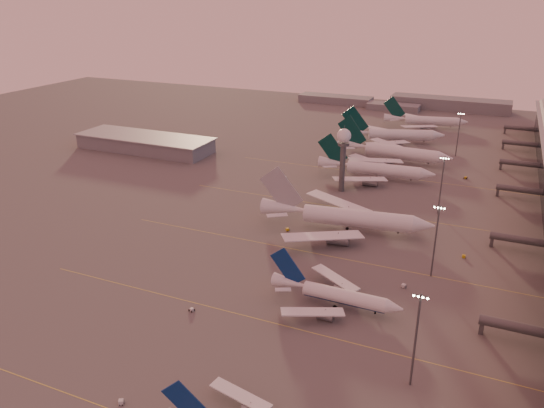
% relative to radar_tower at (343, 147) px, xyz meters
% --- Properties ---
extents(ground, '(700.00, 700.00, 0.00)m').
position_rel_radar_tower_xyz_m(ground, '(-5.00, -120.00, -20.95)').
color(ground, '#575455').
rests_on(ground, ground).
extents(taxiway_markings, '(180.00, 185.25, 0.02)m').
position_rel_radar_tower_xyz_m(taxiway_markings, '(25.00, -64.00, -20.94)').
color(taxiway_markings, gold).
rests_on(taxiway_markings, ground).
extents(hangar, '(82.00, 27.00, 8.50)m').
position_rel_radar_tower_xyz_m(hangar, '(-125.00, 20.00, -16.63)').
color(hangar, slate).
rests_on(hangar, ground).
extents(radar_tower, '(6.40, 6.40, 31.10)m').
position_rel_radar_tower_xyz_m(radar_tower, '(0.00, 0.00, 0.00)').
color(radar_tower, '#4F5155').
rests_on(radar_tower, ground).
extents(mast_a, '(3.60, 0.56, 25.00)m').
position_rel_radar_tower_xyz_m(mast_a, '(53.00, -120.00, -7.21)').
color(mast_a, '#4F5155').
rests_on(mast_a, ground).
extents(mast_b, '(3.60, 0.56, 25.00)m').
position_rel_radar_tower_xyz_m(mast_b, '(50.00, -65.00, -7.21)').
color(mast_b, '#4F5155').
rests_on(mast_b, ground).
extents(mast_c, '(3.60, 0.56, 25.00)m').
position_rel_radar_tower_xyz_m(mast_c, '(45.00, -10.00, -7.21)').
color(mast_c, '#4F5155').
rests_on(mast_c, ground).
extents(mast_d, '(3.60, 0.56, 25.00)m').
position_rel_radar_tower_xyz_m(mast_d, '(43.00, 80.00, -7.21)').
color(mast_d, '#4F5155').
rests_on(mast_d, ground).
extents(distant_horizon, '(165.00, 37.50, 9.00)m').
position_rel_radar_tower_xyz_m(distant_horizon, '(-2.38, 205.14, -17.06)').
color(distant_horizon, slate).
rests_on(distant_horizon, ground).
extents(narrowbody_mid, '(40.78, 32.58, 15.94)m').
position_rel_radar_tower_xyz_m(narrowbody_mid, '(26.42, -94.81, -17.72)').
color(narrowbody_mid, white).
rests_on(narrowbody_mid, ground).
extents(widebody_white, '(67.68, 53.90, 23.88)m').
position_rel_radar_tower_xyz_m(widebody_white, '(14.21, -41.95, -16.81)').
color(widebody_white, white).
rests_on(widebody_white, ground).
extents(greentail_a, '(58.46, 47.09, 21.22)m').
position_rel_radar_tower_xyz_m(greentail_a, '(10.51, 23.30, -17.20)').
color(greentail_a, white).
rests_on(greentail_a, ground).
extents(greentail_b, '(63.85, 51.49, 23.18)m').
position_rel_radar_tower_xyz_m(greentail_b, '(12.70, 55.47, -16.86)').
color(greentail_b, white).
rests_on(greentail_b, ground).
extents(greentail_c, '(60.18, 47.79, 22.73)m').
position_rel_radar_tower_xyz_m(greentail_c, '(4.97, 93.09, -16.93)').
color(greentail_c, white).
rests_on(greentail_c, ground).
extents(greentail_d, '(55.91, 44.69, 20.56)m').
position_rel_radar_tower_xyz_m(greentail_d, '(16.74, 141.85, -17.32)').
color(greentail_d, white).
rests_on(greentail_d, ground).
extents(gsv_truck_a, '(6.08, 4.73, 2.35)m').
position_rel_radar_tower_xyz_m(gsv_truck_a, '(-5.28, -152.47, -19.75)').
color(gsv_truck_a, silver).
rests_on(gsv_truck_a, ground).
extents(gsv_tug_mid, '(3.59, 2.73, 0.91)m').
position_rel_radar_tower_xyz_m(gsv_tug_mid, '(-10.88, -114.15, -20.48)').
color(gsv_tug_mid, silver).
rests_on(gsv_tug_mid, ground).
extents(gsv_truck_b, '(6.59, 4.07, 2.51)m').
position_rel_radar_tower_xyz_m(gsv_truck_b, '(43.67, -76.26, -19.67)').
color(gsv_truck_b, silver).
rests_on(gsv_truck_b, ground).
extents(gsv_truck_c, '(5.22, 5.77, 2.32)m').
position_rel_radar_tower_xyz_m(gsv_truck_c, '(-6.02, -50.91, -19.76)').
color(gsv_truck_c, gold).
rests_on(gsv_truck_c, ground).
extents(gsv_catering_b, '(5.48, 3.09, 4.26)m').
position_rel_radar_tower_xyz_m(gsv_catering_b, '(58.90, -47.35, -18.82)').
color(gsv_catering_b, gold).
rests_on(gsv_catering_b, ground).
extents(gsv_tug_far, '(3.28, 3.60, 0.88)m').
position_rel_radar_tower_xyz_m(gsv_tug_far, '(21.96, -24.63, -20.49)').
color(gsv_tug_far, silver).
rests_on(gsv_tug_far, ground).
extents(gsv_truck_d, '(3.17, 4.95, 1.88)m').
position_rel_radar_tower_xyz_m(gsv_truck_d, '(-30.60, 6.61, -19.99)').
color(gsv_truck_d, silver).
rests_on(gsv_truck_d, ground).
extents(gsv_tug_hangar, '(3.82, 2.63, 1.01)m').
position_rel_radar_tower_xyz_m(gsv_tug_hangar, '(51.68, 41.19, -20.43)').
color(gsv_tug_hangar, gold).
rests_on(gsv_tug_hangar, ground).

